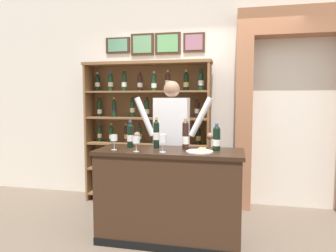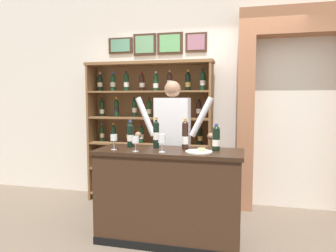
# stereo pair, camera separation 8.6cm
# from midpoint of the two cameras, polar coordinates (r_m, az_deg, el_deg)

# --- Properties ---
(ground_plane) EXTENTS (14.00, 14.00, 0.02)m
(ground_plane) POSITION_cam_midpoint_polar(r_m,az_deg,el_deg) (3.45, 4.38, -20.71)
(ground_plane) COLOR #6B5B4C
(back_wall) EXTENTS (12.00, 0.19, 3.33)m
(back_wall) POSITION_cam_midpoint_polar(r_m,az_deg,el_deg) (4.54, 7.56, 7.25)
(back_wall) COLOR silver
(back_wall) RESTS_ON ground
(wine_shelf) EXTENTS (1.82, 0.33, 2.00)m
(wine_shelf) POSITION_cam_midpoint_polar(r_m,az_deg,el_deg) (4.43, -2.85, -0.67)
(wine_shelf) COLOR brown
(wine_shelf) RESTS_ON ground
(archway_doorway) EXTENTS (1.55, 0.45, 2.64)m
(archway_doorway) POSITION_cam_midpoint_polar(r_m,az_deg,el_deg) (4.43, 23.42, 4.56)
(archway_doorway) COLOR #9E6647
(archway_doorway) RESTS_ON ground
(tasting_counter) EXTENTS (1.51, 0.58, 0.96)m
(tasting_counter) POSITION_cam_midpoint_polar(r_m,az_deg,el_deg) (3.30, 0.94, -12.70)
(tasting_counter) COLOR #382316
(tasting_counter) RESTS_ON ground
(shopkeeper) EXTENTS (0.97, 0.22, 1.70)m
(shopkeeper) POSITION_cam_midpoint_polar(r_m,az_deg,el_deg) (3.69, 1.50, -1.76)
(shopkeeper) COLOR #2D3347
(shopkeeper) RESTS_ON ground
(tasting_bottle_super_tuscan) EXTENTS (0.07, 0.07, 0.30)m
(tasting_bottle_super_tuscan) POSITION_cam_midpoint_polar(r_m,az_deg,el_deg) (3.37, -6.23, -1.65)
(tasting_bottle_super_tuscan) COLOR black
(tasting_bottle_super_tuscan) RESTS_ON tasting_counter
(tasting_bottle_rosso) EXTENTS (0.07, 0.07, 0.33)m
(tasting_bottle_rosso) POSITION_cam_midpoint_polar(r_m,az_deg,el_deg) (3.29, -1.44, -1.41)
(tasting_bottle_rosso) COLOR black
(tasting_bottle_rosso) RESTS_ON tasting_counter
(tasting_bottle_riserva) EXTENTS (0.07, 0.07, 0.32)m
(tasting_bottle_riserva) POSITION_cam_midpoint_polar(r_m,az_deg,el_deg) (3.22, 3.95, -1.67)
(tasting_bottle_riserva) COLOR black
(tasting_bottle_riserva) RESTS_ON tasting_counter
(tasting_bottle_prosecco) EXTENTS (0.08, 0.08, 0.28)m
(tasting_bottle_prosecco) POSITION_cam_midpoint_polar(r_m,az_deg,el_deg) (3.17, 9.63, -2.23)
(tasting_bottle_prosecco) COLOR black
(tasting_bottle_prosecco) RESTS_ON tasting_counter
(wine_glass_right) EXTENTS (0.07, 0.07, 0.18)m
(wine_glass_right) POSITION_cam_midpoint_polar(r_m,az_deg,el_deg) (3.03, -0.31, -2.44)
(wine_glass_right) COLOR silver
(wine_glass_right) RESTS_ON tasting_counter
(wine_glass_left) EXTENTS (0.07, 0.07, 0.15)m
(wine_glass_left) POSITION_cam_midpoint_polar(r_m,az_deg,el_deg) (3.09, -5.21, -2.61)
(wine_glass_left) COLOR silver
(wine_glass_left) RESTS_ON tasting_counter
(wine_glass_spare) EXTENTS (0.07, 0.07, 0.16)m
(wine_glass_spare) POSITION_cam_midpoint_polar(r_m,az_deg,el_deg) (3.23, -9.19, -2.25)
(wine_glass_spare) COLOR silver
(wine_glass_spare) RESTS_ON tasting_counter
(cheese_plate) EXTENTS (0.26, 0.26, 0.04)m
(cheese_plate) POSITION_cam_midpoint_polar(r_m,az_deg,el_deg) (3.07, 6.57, -4.67)
(cheese_plate) COLOR white
(cheese_plate) RESTS_ON tasting_counter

